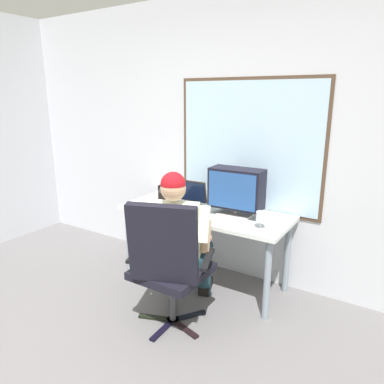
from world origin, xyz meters
The scene contains 9 objects.
wall_rear centered at (0.01, 2.18, 1.33)m, with size 5.61×0.08×2.66m.
desk centered at (-0.16, 1.81, 0.64)m, with size 1.59×0.64×0.72m.
office_chair centered at (0.00, 1.01, 0.59)m, with size 0.69×0.63×1.06m.
person_seated centered at (-0.09, 1.27, 0.64)m, with size 0.67×0.87×1.22m.
crt_monitor centered at (0.14, 1.84, 0.96)m, with size 0.48×0.24×0.42m.
laptop centered at (-0.37, 1.87, 0.79)m, with size 0.31×0.29×0.23m.
wine_glass centered at (0.45, 1.66, 0.82)m, with size 0.09×0.09×0.14m.
desk_speaker centered at (-0.72, 1.91, 0.80)m, with size 0.08×0.08×0.15m.
cd_case centered at (-0.70, 1.70, 0.73)m, with size 0.17×0.16×0.01m.
Camera 1 is at (1.42, -0.92, 1.76)m, focal length 33.51 mm.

